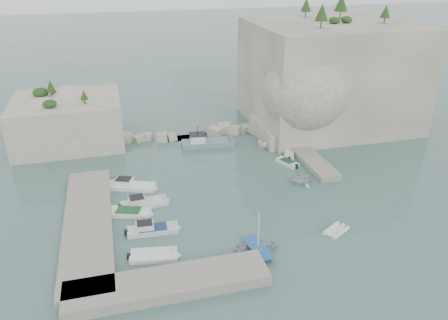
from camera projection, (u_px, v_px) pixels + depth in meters
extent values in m
plane|color=#496D67|center=(237.00, 203.00, 52.05)|extent=(400.00, 400.00, 0.00)
cube|color=beige|center=(329.00, 74.00, 73.85)|extent=(26.00, 22.00, 17.00)
cube|color=beige|center=(283.00, 130.00, 70.26)|extent=(8.00, 10.00, 2.50)
cube|color=beige|center=(69.00, 121.00, 67.78)|extent=(16.00, 14.00, 7.00)
cube|color=#9E9689|center=(88.00, 225.00, 47.00)|extent=(5.00, 24.00, 1.10)
cube|color=#9E9689|center=(168.00, 284.00, 38.57)|extent=(18.00, 4.00, 1.10)
cube|color=#9E9689|center=(306.00, 155.00, 63.74)|extent=(3.00, 16.00, 0.80)
cube|color=beige|center=(193.00, 133.00, 70.75)|extent=(28.00, 3.00, 1.40)
imported|color=silver|center=(258.00, 252.00, 43.62)|extent=(5.11, 3.98, 0.97)
imported|color=silver|center=(301.00, 183.00, 56.62)|extent=(3.64, 3.26, 1.72)
imported|color=white|center=(270.00, 147.00, 67.13)|extent=(4.35, 1.85, 1.65)
cylinder|color=white|center=(259.00, 230.00, 42.51)|extent=(0.10, 0.10, 4.20)
cone|color=#1E4219|center=(322.00, 12.00, 63.72)|extent=(1.96, 1.96, 2.45)
cone|color=#1E4219|center=(341.00, 2.00, 73.30)|extent=(2.24, 2.24, 2.80)
cone|color=#1E4219|center=(386.00, 11.00, 68.44)|extent=(1.57, 1.57, 1.96)
cone|color=#1E4219|center=(306.00, 5.00, 74.99)|extent=(1.79, 1.79, 2.24)
cone|color=#1E4219|center=(50.00, 86.00, 66.88)|extent=(1.40, 1.40, 1.75)
cone|color=#1E4219|center=(84.00, 95.00, 63.80)|extent=(1.12, 1.12, 1.40)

